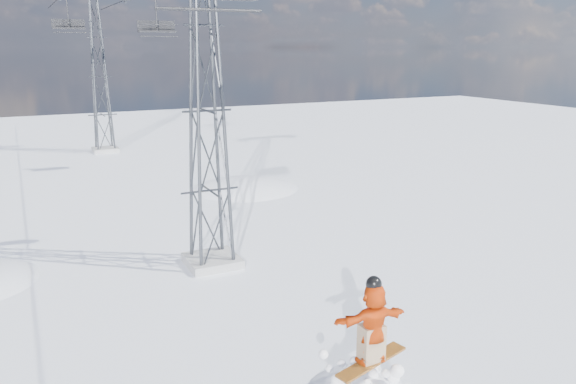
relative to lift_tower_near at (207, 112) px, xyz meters
name	(u,v)px	position (x,y,z in m)	size (l,w,h in m)	color
snow_terrain	(49,360)	(-5.57, 13.24, -15.06)	(39.00, 37.00, 22.00)	white
lift_tower_near	(207,112)	(0.00, 0.00, 0.00)	(5.20, 1.80, 11.43)	#999999
lift_tower_far	(100,77)	(0.00, 25.00, 0.00)	(5.20, 1.80, 11.43)	#999999
lift_chair_mid	(157,28)	(2.20, 15.85, 3.21)	(2.19, 0.63, 2.72)	black
lift_chair_far	(69,25)	(-2.20, 20.39, 3.43)	(1.96, 0.56, 2.44)	black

